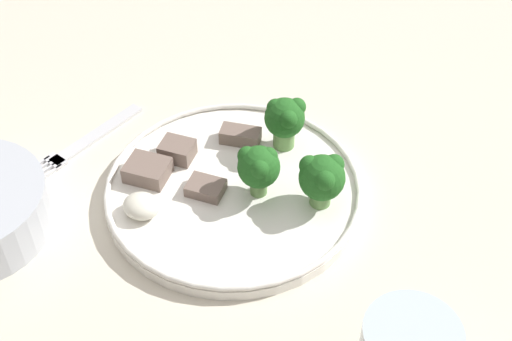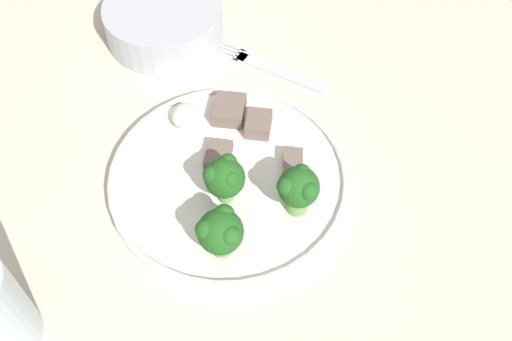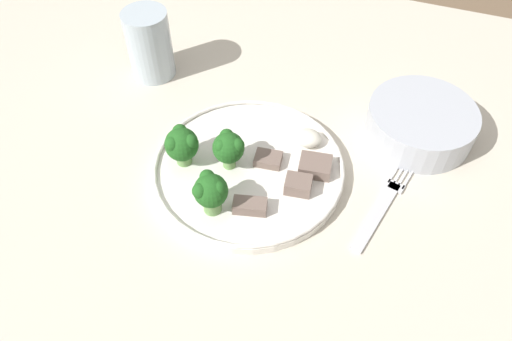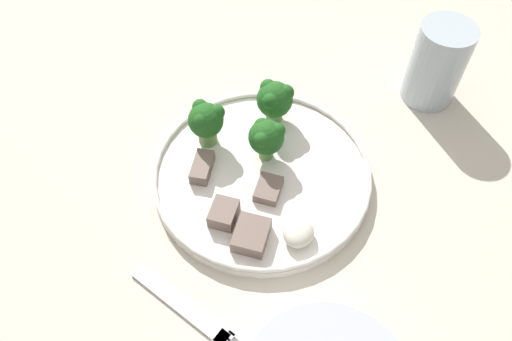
% 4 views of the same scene
% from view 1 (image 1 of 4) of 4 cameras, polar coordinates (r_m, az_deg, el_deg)
% --- Properties ---
extents(table, '(1.22, 1.06, 0.75)m').
position_cam_1_polar(table, '(0.81, -0.01, -6.41)').
color(table, beige).
rests_on(table, ground_plane).
extents(dinner_plate, '(0.26, 0.26, 0.02)m').
position_cam_1_polar(dinner_plate, '(0.73, -1.81, -1.55)').
color(dinner_plate, white).
rests_on(dinner_plate, table).
extents(fork, '(0.06, 0.17, 0.00)m').
position_cam_1_polar(fork, '(0.81, -13.61, 2.18)').
color(fork, silver).
rests_on(fork, table).
extents(broccoli_floret_near_rim_left, '(0.05, 0.05, 0.06)m').
position_cam_1_polar(broccoli_floret_near_rim_left, '(0.69, 5.31, -0.55)').
color(broccoli_floret_near_rim_left, '#709E56').
rests_on(broccoli_floret_near_rim_left, dinner_plate).
extents(broccoli_floret_center_left, '(0.04, 0.04, 0.06)m').
position_cam_1_polar(broccoli_floret_center_left, '(0.70, 0.22, 0.31)').
color(broccoli_floret_center_left, '#709E56').
rests_on(broccoli_floret_center_left, dinner_plate).
extents(broccoli_floret_back_left, '(0.04, 0.04, 0.06)m').
position_cam_1_polar(broccoli_floret_back_left, '(0.75, 2.47, 4.12)').
color(broccoli_floret_back_left, '#709E56').
rests_on(broccoli_floret_back_left, dinner_plate).
extents(meat_slice_front_slice, '(0.05, 0.04, 0.02)m').
position_cam_1_polar(meat_slice_front_slice, '(0.74, -8.67, 0.03)').
color(meat_slice_front_slice, '#756056').
rests_on(meat_slice_front_slice, dinner_plate).
extents(meat_slice_middle_slice, '(0.04, 0.03, 0.01)m').
position_cam_1_polar(meat_slice_middle_slice, '(0.72, -4.05, -1.39)').
color(meat_slice_middle_slice, '#756056').
rests_on(meat_slice_middle_slice, dinner_plate).
extents(meat_slice_rear_slice, '(0.04, 0.03, 0.02)m').
position_cam_1_polar(meat_slice_rear_slice, '(0.76, -6.15, 1.82)').
color(meat_slice_rear_slice, '#756056').
rests_on(meat_slice_rear_slice, dinner_plate).
extents(meat_slice_edge_slice, '(0.05, 0.03, 0.02)m').
position_cam_1_polar(meat_slice_edge_slice, '(0.77, -1.26, 2.81)').
color(meat_slice_edge_slice, '#756056').
rests_on(meat_slice_edge_slice, dinner_plate).
extents(sauce_dollop, '(0.04, 0.03, 0.02)m').
position_cam_1_polar(sauce_dollop, '(0.71, -9.15, -2.82)').
color(sauce_dollop, silver).
rests_on(sauce_dollop, dinner_plate).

